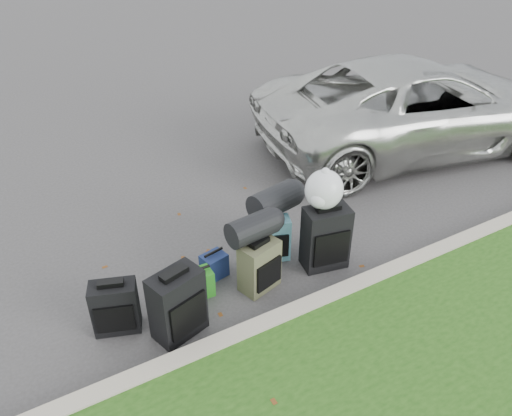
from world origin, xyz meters
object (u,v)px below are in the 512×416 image
suitcase_large_black_right (326,238)px  tote_green (200,283)px  tote_navy (214,265)px  suitcase_small_black (115,307)px  suitcase_teal (273,238)px  suitcase_large_black_left (177,305)px  suv (418,105)px  suitcase_olive (259,266)px

suitcase_large_black_right → tote_green: size_ratio=2.50×
suitcase_large_black_right → tote_navy: size_ratio=2.65×
suitcase_small_black → suitcase_teal: (1.85, 0.21, -0.01)m
suitcase_large_black_left → tote_navy: size_ratio=2.51×
suv → suitcase_small_black: suv is taller
suitcase_small_black → suitcase_large_black_left: size_ratio=0.77×
suitcase_large_black_left → tote_navy: 0.89m
suitcase_olive → suitcase_small_black: bearing=158.5°
suitcase_teal → suitcase_small_black: bearing=-154.0°
suv → tote_green: (-4.46, -1.55, -0.56)m
suitcase_small_black → suitcase_teal: 1.86m
tote_green → suitcase_large_black_left: bearing=-133.4°
suitcase_olive → tote_green: size_ratio=1.92×
suv → suitcase_large_black_left: (-4.85, -1.93, -0.36)m
suv → suitcase_large_black_left: 5.23m
tote_navy → suitcase_large_black_right: bearing=-32.4°
suv → suitcase_olive: size_ratio=9.10×
suv → tote_green: bearing=119.8°
suitcase_large_black_right → suv: bearing=41.7°
suitcase_olive → tote_navy: 0.54m
suv → suitcase_large_black_right: 3.56m
suitcase_large_black_left → tote_navy: suitcase_large_black_left is taller
suitcase_small_black → suitcase_large_black_right: 2.28m
suitcase_large_black_right → tote_navy: (-1.14, 0.43, -0.23)m
suv → suitcase_olive: (-3.88, -1.75, -0.43)m
tote_green → suv: bearing=21.0°
suitcase_teal → suitcase_large_black_right: 0.59m
suitcase_large_black_left → suitcase_teal: (1.36, 0.54, -0.09)m
suitcase_small_black → suitcase_olive: suitcase_olive is taller
suitcase_large_black_left → suv: bearing=5.4°
suitcase_small_black → tote_green: 0.88m
suitcase_large_black_right → tote_green: (-1.40, 0.23, -0.22)m
suitcase_olive → tote_green: bearing=145.6°
suitcase_olive → tote_navy: bearing=114.3°
suitcase_olive → suv: bearing=8.8°
suitcase_olive → suitcase_teal: bearing=27.5°
suitcase_large_black_right → tote_navy: bearing=171.1°
suitcase_teal → suitcase_large_black_right: size_ratio=0.71×
suv → suitcase_large_black_right: bearing=130.8°
suitcase_small_black → tote_navy: bearing=31.7°
suitcase_small_black → suitcase_large_black_right: suitcase_large_black_right is taller
suv → tote_navy: suv is taller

